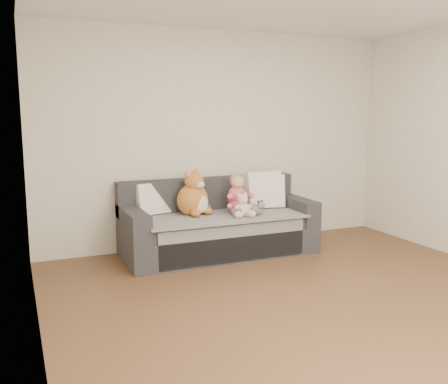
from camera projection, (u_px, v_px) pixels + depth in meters
The scene contains 10 objects.
room_shell at pixel (314, 152), 4.23m from camera, with size 5.00×5.00×5.00m.
sofa at pixel (218, 227), 5.80m from camera, with size 2.20×0.94×0.85m.
cushion_left at pixel (152, 199), 5.69m from camera, with size 0.42×0.27×0.37m.
cushion_right_back at pixel (263, 190), 6.07m from camera, with size 0.51×0.28×0.46m.
cushion_right_front at pixel (266, 191), 6.09m from camera, with size 0.48×0.31×0.42m.
toddler at pixel (238, 197), 5.74m from camera, with size 0.32×0.47×0.46m.
plush_cat at pixel (194, 197), 5.67m from camera, with size 0.44×0.44×0.55m.
teddy_bear at pixel (242, 207), 5.58m from camera, with size 0.22×0.16×0.28m.
plush_cow at pixel (256, 208), 5.67m from camera, with size 0.15×0.22×0.18m.
sippy_cup at pixel (238, 211), 5.53m from camera, with size 0.12×0.08×0.13m.
Camera 1 is at (-2.36, -3.17, 1.64)m, focal length 40.00 mm.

